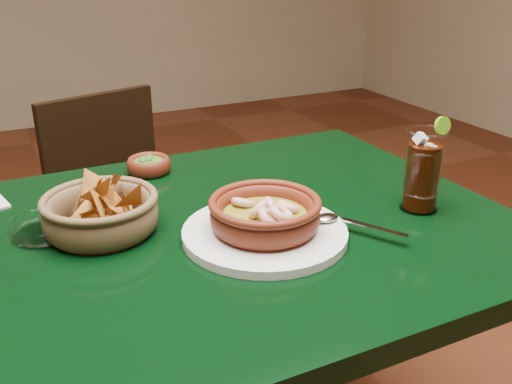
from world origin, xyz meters
name	(u,v)px	position (x,y,z in m)	size (l,w,h in m)	color
dining_table	(181,283)	(0.00, 0.00, 0.65)	(1.20, 0.80, 0.75)	black
dining_chair	(126,222)	(0.06, 0.70, 0.45)	(0.47, 0.47, 0.82)	black
shrimp_plate	(265,219)	(0.13, -0.08, 0.78)	(0.34, 0.28, 0.08)	silver
chip_basket	(101,212)	(-0.11, 0.07, 0.79)	(0.23, 0.23, 0.14)	brown
guacamole_ramekin	(149,165)	(0.04, 0.31, 0.77)	(0.11, 0.11, 0.04)	#511A0E
cola_drink	(423,171)	(0.44, -0.10, 0.83)	(0.15, 0.15, 0.18)	white
glass_ashtray	(45,227)	(-0.21, 0.10, 0.77)	(0.14, 0.14, 0.03)	white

